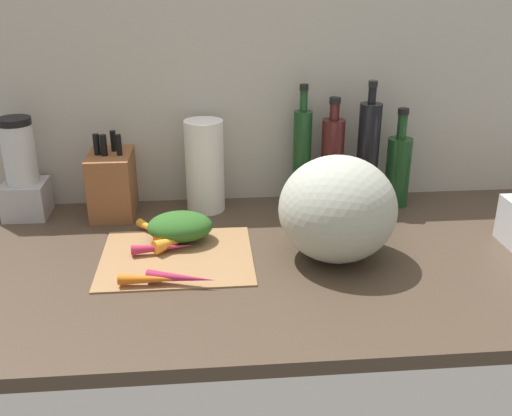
{
  "coord_description": "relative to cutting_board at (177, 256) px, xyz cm",
  "views": [
    {
      "loc": [
        -17.14,
        -120.72,
        62.73
      ],
      "look_at": [
        -6.6,
        -2.08,
        13.03
      ],
      "focal_mm": 40.95,
      "sensor_mm": 36.0,
      "label": 1
    }
  ],
  "objects": [
    {
      "name": "carrot_greens_pile",
      "position": [
        0.67,
        8.41,
        3.75
      ],
      "size": [
        15.83,
        12.17,
        6.7
      ],
      "primitive_type": "ellipsoid",
      "color": "#2D6023",
      "rests_on": "cutting_board"
    },
    {
      "name": "blender_appliance",
      "position": [
        -40.85,
        28.41,
        11.25
      ],
      "size": [
        11.13,
        11.13,
        27.0
      ],
      "color": "#B2B2B7",
      "rests_on": "ground_plane"
    },
    {
      "name": "carrot_4",
      "position": [
        1.49,
        -13.38,
        1.73
      ],
      "size": [
        15.02,
        5.91,
        2.66
      ],
      "primitive_type": "cone",
      "rotation": [
        0.0,
        1.57,
        -0.23
      ],
      "color": "#B2264C",
      "rests_on": "cutting_board"
    },
    {
      "name": "carrot_5",
      "position": [
        -3.31,
        1.56,
        1.56
      ],
      "size": [
        14.49,
        3.58,
        2.31
      ],
      "primitive_type": "cone",
      "rotation": [
        0.0,
        1.57,
        0.09
      ],
      "color": "#B2264C",
      "rests_on": "cutting_board"
    },
    {
      "name": "cutting_board",
      "position": [
        0.0,
        0.0,
        0.0
      ],
      "size": [
        34.89,
        29.66,
        0.8
      ],
      "primitive_type": "cube",
      "color": "#997047",
      "rests_on": "ground_plane"
    },
    {
      "name": "carrot_3",
      "position": [
        1.62,
        10.53,
        1.45
      ],
      "size": [
        9.65,
        9.83,
        2.1
      ],
      "primitive_type": "cone",
      "rotation": [
        0.0,
        1.57,
        0.8
      ],
      "color": "#B2264C",
      "rests_on": "cutting_board"
    },
    {
      "name": "bottle_3",
      "position": [
        60.41,
        27.74,
        10.09
      ],
      "size": [
        6.75,
        6.75,
        27.49
      ],
      "color": "#19421E",
      "rests_on": "ground_plane"
    },
    {
      "name": "paper_towel_roll",
      "position": [
        7.08,
        28.72,
        12.16
      ],
      "size": [
        10.39,
        10.39,
        25.12
      ],
      "primitive_type": "cylinder",
      "color": "white",
      "rests_on": "ground_plane"
    },
    {
      "name": "carrot_1",
      "position": [
        -0.91,
        8.38,
        2.01
      ],
      "size": [
        9.69,
        10.57,
        3.22
      ],
      "primitive_type": "cone",
      "rotation": [
        0.0,
        1.57,
        0.86
      ],
      "color": "orange",
      "rests_on": "cutting_board"
    },
    {
      "name": "winter_squash",
      "position": [
        36.57,
        -2.86,
        11.71
      ],
      "size": [
        26.64,
        25.77,
        24.21
      ],
      "primitive_type": "ellipsoid",
      "color": "#B2B7A8",
      "rests_on": "ground_plane"
    },
    {
      "name": "ground_plane",
      "position": [
        24.77,
        -0.78,
        -1.9
      ],
      "size": [
        170.0,
        80.0,
        3.0
      ],
      "primitive_type": "cube",
      "color": "#47382B"
    },
    {
      "name": "carrot_2",
      "position": [
        -0.0,
        4.27,
        2.04
      ],
      "size": [
        11.93,
        9.77,
        3.29
      ],
      "primitive_type": "cone",
      "rotation": [
        0.0,
        1.57,
        0.62
      ],
      "color": "orange",
      "rests_on": "cutting_board"
    },
    {
      "name": "carrot_0",
      "position": [
        -3.06,
        -13.2,
        1.58
      ],
      "size": [
        17.29,
        3.43,
        2.37
      ],
      "primitive_type": "cone",
      "rotation": [
        0.0,
        1.57,
        -0.06
      ],
      "color": "orange",
      "rests_on": "cutting_board"
    },
    {
      "name": "bottle_2",
      "position": [
        51.31,
        27.01,
        14.65
      ],
      "size": [
        6.0,
        6.0,
        35.12
      ],
      "color": "black",
      "rests_on": "ground_plane"
    },
    {
      "name": "wall_back",
      "position": [
        24.77,
        37.72,
        29.6
      ],
      "size": [
        170.0,
        3.0,
        60.0
      ],
      "primitive_type": "cube",
      "color": "#BCB7AD",
      "rests_on": "ground_plane"
    },
    {
      "name": "bottle_0",
      "position": [
        33.87,
        30.64,
        13.69
      ],
      "size": [
        5.05,
        5.05,
        33.8
      ],
      "color": "#19421E",
      "rests_on": "ground_plane"
    },
    {
      "name": "carrot_6",
      "position": [
        -6.46,
        12.53,
        1.49
      ],
      "size": [
        8.81,
        9.86,
        2.19
      ],
      "primitive_type": "cone",
      "rotation": [
        0.0,
        1.57,
        -0.87
      ],
      "color": "orange",
      "rests_on": "cutting_board"
    },
    {
      "name": "knife_block",
      "position": [
        -17.75,
        28.2,
        8.31
      ],
      "size": [
        11.16,
        16.88,
        22.54
      ],
      "color": "brown",
      "rests_on": "ground_plane"
    },
    {
      "name": "bottle_1",
      "position": [
        41.94,
        28.76,
        12.57
      ],
      "size": [
        6.24,
        6.24,
        30.55
      ],
      "color": "#471919",
      "rests_on": "ground_plane"
    }
  ]
}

